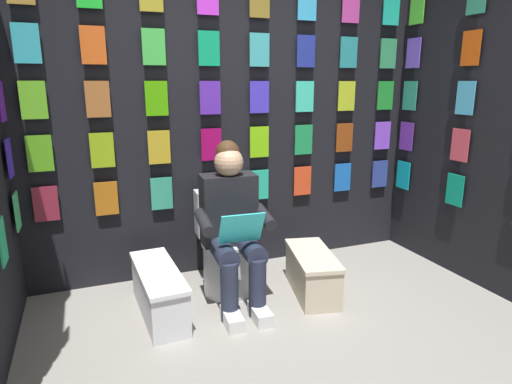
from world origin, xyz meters
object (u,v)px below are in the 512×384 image
Objects in this scene: comic_longbox_near at (159,292)px; toilet at (225,249)px; person_reading at (233,224)px; comic_longbox_far at (312,273)px.

toilet is at bearing -161.32° from comic_longbox_near.
toilet is 0.65× the size of person_reading.
comic_longbox_near is at bearing 2.32° from person_reading.
toilet is at bearing -16.08° from comic_longbox_far.
comic_longbox_near is at bearing 7.41° from comic_longbox_far.
person_reading is at bearing 90.44° from toilet.
comic_longbox_far is (-0.59, 0.33, -0.16)m from toilet.
person_reading reaches higher than comic_longbox_near.
comic_longbox_near is 1.14× the size of comic_longbox_far.
comic_longbox_near reaches higher than comic_longbox_far.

